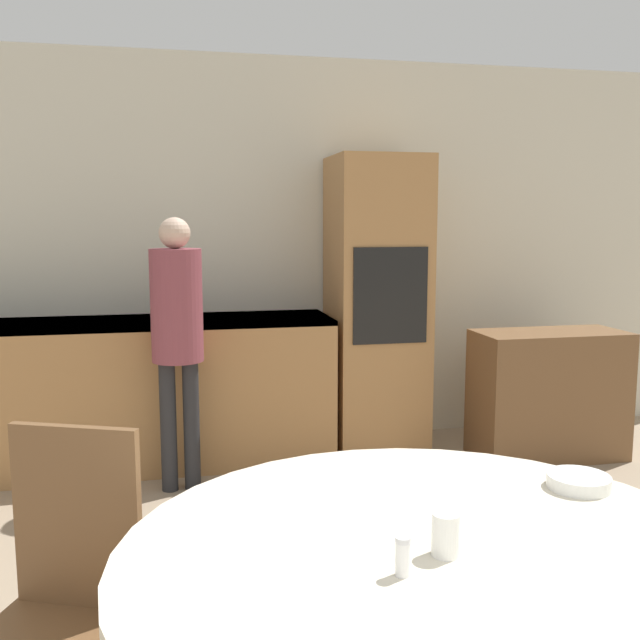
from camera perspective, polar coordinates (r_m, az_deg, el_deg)
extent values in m
cube|color=beige|center=(4.86, -4.98, 5.26)|extent=(6.62, 0.05, 2.60)
cube|color=#AD7A47|center=(4.62, -17.14, -5.76)|extent=(2.86, 0.60, 0.92)
cube|color=black|center=(4.53, -17.38, -0.29)|extent=(2.86, 0.60, 0.03)
cube|color=#AD7A47|center=(4.72, 4.55, 1.15)|extent=(0.60, 0.58, 1.94)
cube|color=black|center=(4.42, 5.66, 1.94)|extent=(0.48, 0.01, 0.60)
cube|color=brown|center=(4.86, 17.79, -5.70)|extent=(0.96, 0.45, 0.82)
cylinder|color=beige|center=(1.74, 9.26, -18.25)|extent=(1.49, 1.49, 0.03)
cube|color=brown|center=(2.19, -18.86, -14.66)|extent=(0.36, 0.18, 0.53)
cylinder|color=#262628|center=(4.16, -12.03, -8.33)|extent=(0.09, 0.09, 0.75)
cylinder|color=#262628|center=(4.16, -10.24, -8.27)|extent=(0.09, 0.09, 0.75)
cylinder|color=brown|center=(4.02, -11.40, 1.15)|extent=(0.29, 0.29, 0.62)
sphere|color=beige|center=(3.99, -11.56, 6.84)|extent=(0.17, 0.17, 0.17)
cylinder|color=white|center=(1.70, 10.03, -16.53)|extent=(0.06, 0.06, 0.10)
cylinder|color=white|center=(2.19, 19.99, -12.05)|extent=(0.18, 0.18, 0.04)
cylinder|color=white|center=(1.61, 6.63, -18.46)|extent=(0.03, 0.03, 0.07)
cylinder|color=silver|center=(1.59, 6.65, -17.06)|extent=(0.03, 0.03, 0.01)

